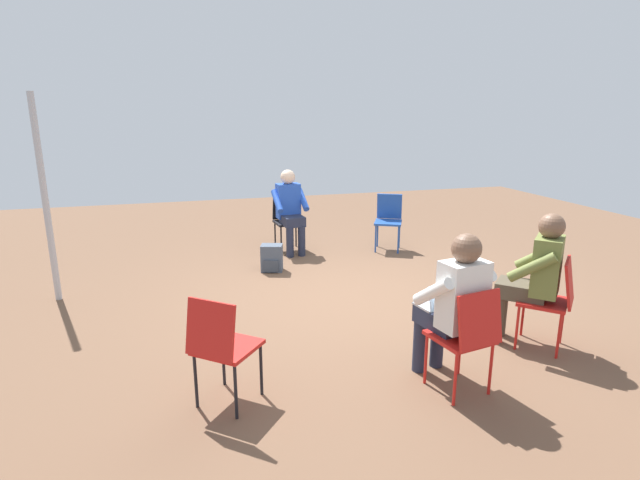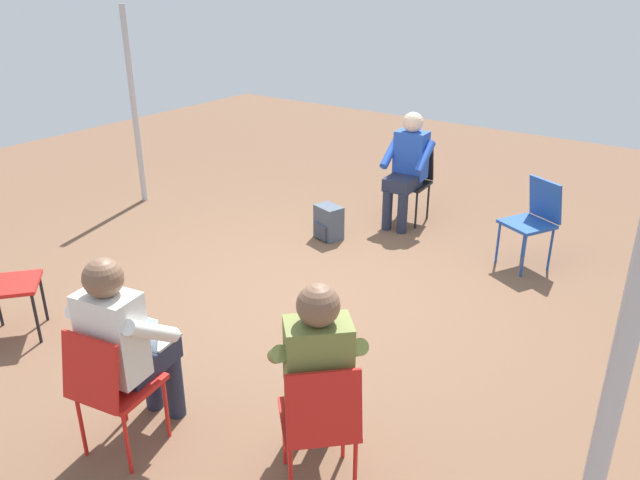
{
  "view_description": "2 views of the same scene",
  "coord_description": "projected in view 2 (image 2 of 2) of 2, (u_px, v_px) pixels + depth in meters",
  "views": [
    {
      "loc": [
        -1.81,
        -5.08,
        2.09
      ],
      "look_at": [
        -0.36,
        -0.05,
        0.73
      ],
      "focal_mm": 28.0,
      "sensor_mm": 36.0,
      "label": 1
    },
    {
      "loc": [
        2.82,
        -3.78,
        2.64
      ],
      "look_at": [
        -0.03,
        0.2,
        0.5
      ],
      "focal_mm": 35.0,
      "sensor_mm": 36.0,
      "label": 2
    }
  ],
  "objects": [
    {
      "name": "ground_plane",
      "position": [
        310.0,
        302.0,
        5.38
      ],
      "size": [
        14.0,
        14.0,
        0.0
      ],
      "primitive_type": "plane",
      "color": "brown"
    },
    {
      "name": "chair_northeast",
      "position": [
        534.0,
        217.0,
        5.85
      ],
      "size": [
        0.55,
        0.57,
        0.85
      ],
      "rotation": [
        0.0,
        0.0,
        2.67
      ],
      "color": "#1E4799",
      "rests_on": "ground"
    },
    {
      "name": "chair_south",
      "position": [
        109.0,
        384.0,
        3.5
      ],
      "size": [
        0.46,
        0.5,
        0.85
      ],
      "rotation": [
        0.0,
        0.0,
        0.17
      ],
      "color": "red",
      "rests_on": "ground"
    },
    {
      "name": "chair_southeast",
      "position": [
        320.0,
        419.0,
        3.23
      ],
      "size": [
        0.58,
        0.58,
        0.85
      ],
      "rotation": [
        0.0,
        0.0,
        0.77
      ],
      "color": "red",
      "rests_on": "ground"
    },
    {
      "name": "chair_north",
      "position": [
        412.0,
        177.0,
        6.97
      ],
      "size": [
        0.43,
        0.46,
        0.85
      ],
      "rotation": [
        0.0,
        0.0,
        -3.07
      ],
      "color": "black",
      "rests_on": "ground"
    },
    {
      "name": "person_with_laptop",
      "position": [
        126.0,
        339.0,
        3.56
      ],
      "size": [
        0.55,
        0.57,
        1.24
      ],
      "rotation": [
        0.0,
        0.0,
        0.17
      ],
      "color": "#23283D",
      "rests_on": "ground"
    },
    {
      "name": "person_in_blue",
      "position": [
        407.0,
        164.0,
        6.76
      ],
      "size": [
        0.52,
        0.54,
        1.24
      ],
      "rotation": [
        0.0,
        0.0,
        -3.07
      ],
      "color": "#23283D",
      "rests_on": "ground"
    },
    {
      "name": "person_in_olive",
      "position": [
        316.0,
        369.0,
        3.3
      ],
      "size": [
        0.63,
        0.63,
        1.24
      ],
      "rotation": [
        0.0,
        0.0,
        0.77
      ],
      "color": "#4C4233",
      "rests_on": "ground"
    },
    {
      "name": "backpack_near_laptop_user",
      "position": [
        329.0,
        224.0,
        6.59
      ],
      "size": [
        0.33,
        0.3,
        0.36
      ],
      "rotation": [
        0.0,
        0.0,
        2.84
      ],
      "color": "#475160",
      "rests_on": "ground"
    },
    {
      "name": "tent_pole_near",
      "position": [
        134.0,
        108.0,
        7.28
      ],
      "size": [
        0.07,
        0.07,
        2.29
      ],
      "primitive_type": "cylinder",
      "color": "#B2B2B7",
      "rests_on": "ground"
    },
    {
      "name": "tent_pole_far",
      "position": [
        610.0,
        410.0,
        1.91
      ],
      "size": [
        0.07,
        0.07,
        2.79
      ],
      "primitive_type": "cylinder",
      "color": "#B2B2B7",
      "rests_on": "ground"
    }
  ]
}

